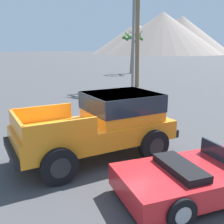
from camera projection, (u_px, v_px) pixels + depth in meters
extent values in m
plane|color=#424244|center=(104.00, 155.00, 8.37)|extent=(320.00, 320.00, 0.00)
cube|color=orange|center=(94.00, 132.00, 8.01)|extent=(4.08, 5.15, 0.57)
cube|color=orange|center=(121.00, 106.00, 8.29)|extent=(2.65, 2.74, 0.84)
cube|color=#1E2833|center=(121.00, 101.00, 8.25)|extent=(2.71, 2.79, 0.54)
cube|color=orange|center=(42.00, 114.00, 8.10)|extent=(0.98, 1.70, 0.48)
cube|color=orange|center=(62.00, 131.00, 6.43)|extent=(0.98, 1.70, 0.48)
cube|color=orange|center=(16.00, 126.00, 6.84)|extent=(1.76, 1.01, 0.48)
cube|color=black|center=(157.00, 126.00, 9.19)|extent=(1.83, 1.10, 0.24)
cube|color=black|center=(11.00, 152.00, 6.92)|extent=(1.83, 1.10, 0.24)
cylinder|color=black|center=(119.00, 127.00, 9.68)|extent=(0.72, 0.98, 0.96)
cylinder|color=#232326|center=(119.00, 127.00, 9.68)|extent=(0.52, 0.61, 0.53)
cylinder|color=black|center=(154.00, 145.00, 7.89)|extent=(0.72, 0.98, 0.96)
cylinder|color=#232326|center=(154.00, 145.00, 7.89)|extent=(0.52, 0.61, 0.53)
cylinder|color=black|center=(39.00, 140.00, 8.30)|extent=(0.72, 0.98, 0.96)
cylinder|color=#232326|center=(39.00, 140.00, 8.30)|extent=(0.52, 0.61, 0.53)
cylinder|color=black|center=(59.00, 166.00, 6.51)|extent=(0.72, 0.98, 0.96)
cylinder|color=#232326|center=(59.00, 166.00, 6.51)|extent=(0.52, 0.61, 0.53)
cube|color=red|center=(206.00, 175.00, 6.13)|extent=(3.96, 4.44, 0.51)
cube|color=#1E2833|center=(223.00, 155.00, 6.18)|extent=(1.25, 0.97, 0.38)
cube|color=black|center=(180.00, 167.00, 5.80)|extent=(1.50, 1.33, 0.16)
cylinder|color=black|center=(222.00, 158.00, 7.38)|extent=(0.57, 0.65, 0.65)
cylinder|color=#9E9EA3|center=(222.00, 158.00, 7.38)|extent=(0.40, 0.43, 0.36)
cylinder|color=black|center=(139.00, 173.00, 6.50)|extent=(0.57, 0.65, 0.65)
cylinder|color=#9E9EA3|center=(139.00, 173.00, 6.50)|extent=(0.40, 0.43, 0.36)
cylinder|color=black|center=(180.00, 212.00, 4.93)|extent=(0.57, 0.65, 0.65)
cylinder|color=#9E9EA3|center=(180.00, 212.00, 4.93)|extent=(0.40, 0.43, 0.36)
cylinder|color=slate|center=(133.00, 38.00, 13.79)|extent=(0.14, 0.14, 7.65)
cylinder|color=brown|center=(137.00, 38.00, 21.57)|extent=(0.36, 0.58, 8.20)
cylinder|color=brown|center=(132.00, 53.00, 34.02)|extent=(0.36, 0.81, 5.16)
cone|color=#386B2D|center=(139.00, 35.00, 32.82)|extent=(0.51, 1.98, 1.39)
cone|color=#386B2D|center=(139.00, 36.00, 33.85)|extent=(1.83, 1.19, 1.73)
cone|color=#386B2D|center=(132.00, 36.00, 34.26)|extent=(1.82, 1.07, 1.46)
cone|color=#386B2D|center=(127.00, 35.00, 33.89)|extent=(0.81, 1.66, 1.17)
cone|color=#386B2D|center=(126.00, 35.00, 33.35)|extent=(0.95, 1.40, 1.25)
cone|color=#386B2D|center=(127.00, 34.00, 32.73)|extent=(1.61, 0.73, 1.23)
cone|color=#386B2D|center=(135.00, 35.00, 32.29)|extent=(1.64, 1.73, 1.36)
cone|color=gray|center=(136.00, 38.00, 131.10)|extent=(44.03, 44.03, 15.02)
cone|color=gray|center=(162.00, 33.00, 122.81)|extent=(55.46, 55.46, 19.25)
cone|color=gray|center=(181.00, 35.00, 135.79)|extent=(50.35, 50.35, 18.89)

